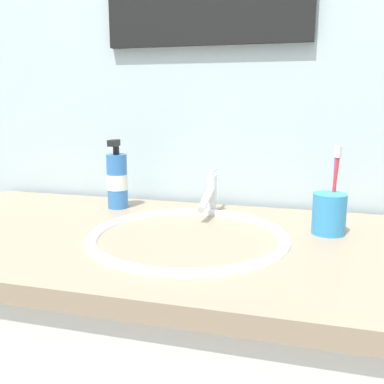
% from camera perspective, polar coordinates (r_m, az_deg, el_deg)
% --- Properties ---
extents(tiled_wall_back, '(2.47, 0.04, 2.40)m').
position_cam_1_polar(tiled_wall_back, '(1.20, 2.26, 14.19)').
color(tiled_wall_back, silver).
rests_on(tiled_wall_back, ground).
extents(sink_basin, '(0.42, 0.42, 0.10)m').
position_cam_1_polar(sink_basin, '(0.91, -0.51, -7.84)').
color(sink_basin, white).
rests_on(sink_basin, vanity_counter).
extents(faucet, '(0.02, 0.15, 0.11)m').
position_cam_1_polar(faucet, '(1.07, 2.36, -0.33)').
color(faucet, silver).
rests_on(faucet, sink_basin).
extents(toothbrush_cup, '(0.07, 0.07, 0.09)m').
position_cam_1_polar(toothbrush_cup, '(0.96, 17.50, -2.73)').
color(toothbrush_cup, '#338CCC').
rests_on(toothbrush_cup, vanity_counter).
extents(toothbrush_red, '(0.02, 0.03, 0.18)m').
position_cam_1_polar(toothbrush_red, '(0.97, 18.19, 1.18)').
color(toothbrush_red, red).
rests_on(toothbrush_red, toothbrush_cup).
extents(toothbrush_purple, '(0.01, 0.04, 0.18)m').
position_cam_1_polar(toothbrush_purple, '(0.98, 18.19, 1.31)').
color(toothbrush_purple, purple).
rests_on(toothbrush_purple, toothbrush_cup).
extents(soap_dispenser, '(0.05, 0.06, 0.18)m').
position_cam_1_polar(soap_dispenser, '(1.14, -9.77, 1.53)').
color(soap_dispenser, '#3372BF').
rests_on(soap_dispenser, vanity_counter).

